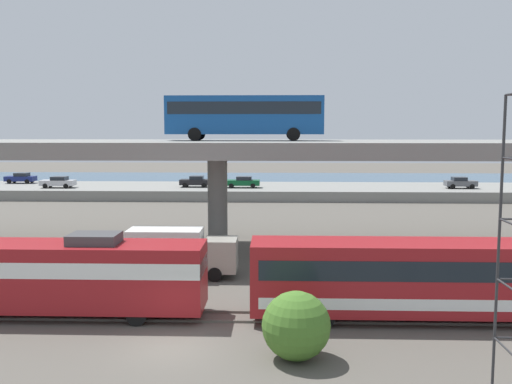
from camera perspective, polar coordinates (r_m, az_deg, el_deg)
ground_plane at (r=25.90m, az=-8.34°, el=-14.89°), size 260.00×260.00×0.00m
rail_strip_near at (r=28.91m, az=-7.15°, el=-12.45°), size 110.00×0.12×0.12m
rail_strip_far at (r=30.27m, az=-6.71°, el=-11.57°), size 110.00×0.12×0.12m
train_locomotive at (r=31.26m, az=-21.86°, el=-7.36°), size 17.47×3.04×4.18m
train_coach_lead at (r=29.97m, az=19.20°, el=-7.88°), size 20.01×3.04×3.86m
highway_overpass at (r=43.99m, az=-3.83°, el=4.06°), size 96.00×11.16×8.34m
transit_bus_on_overpass at (r=44.97m, az=-1.14°, el=7.70°), size 12.00×2.68×3.40m
service_truck_west at (r=36.86m, az=-7.53°, el=-5.78°), size 6.80×2.46×3.04m
pier_parking_lot at (r=79.33m, az=-1.24°, el=0.09°), size 78.92×13.28×1.35m
parked_car_0 at (r=78.60m, az=-5.95°, el=1.05°), size 4.10×1.99×1.50m
parked_car_1 at (r=81.02m, az=19.43°, el=0.88°), size 4.02×1.84×1.50m
parked_car_2 at (r=90.08m, az=-22.10°, el=1.29°), size 4.19×1.86×1.50m
parked_car_3 at (r=77.33m, az=-1.31°, el=1.00°), size 4.61×1.92×1.50m
parked_car_4 at (r=81.57m, az=-18.85°, el=0.94°), size 4.45×1.99×1.50m
harbor_water at (r=102.26m, az=-0.51°, el=1.12°), size 140.00×36.00×0.01m
shrub_right at (r=24.07m, az=3.97°, el=-12.97°), size 2.80×2.80×2.80m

